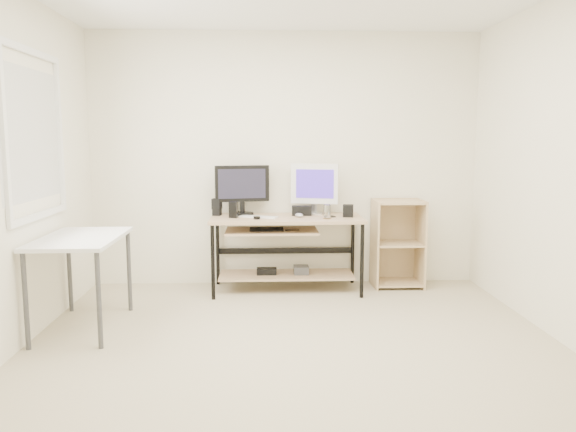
% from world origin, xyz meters
% --- Properties ---
extents(room, '(4.01, 4.01, 2.62)m').
position_xyz_m(room, '(-0.14, 0.04, 1.32)').
color(room, '#BDB091').
rests_on(room, ground).
extents(desk, '(1.50, 0.65, 0.75)m').
position_xyz_m(desk, '(-0.03, 1.66, 0.54)').
color(desk, tan).
rests_on(desk, ground).
extents(side_table, '(0.60, 1.00, 0.75)m').
position_xyz_m(side_table, '(-1.68, 0.60, 0.67)').
color(side_table, white).
rests_on(side_table, ground).
extents(shelf_unit, '(0.50, 0.40, 0.90)m').
position_xyz_m(shelf_unit, '(1.15, 1.82, 0.45)').
color(shelf_unit, tan).
rests_on(shelf_unit, ground).
extents(black_monitor, '(0.55, 0.23, 0.50)m').
position_xyz_m(black_monitor, '(-0.44, 1.83, 1.04)').
color(black_monitor, black).
rests_on(black_monitor, desk).
extents(white_imac, '(0.48, 0.17, 0.52)m').
position_xyz_m(white_imac, '(0.29, 1.84, 1.05)').
color(white_imac, silver).
rests_on(white_imac, desk).
extents(keyboard, '(0.39, 0.24, 0.01)m').
position_xyz_m(keyboard, '(-0.28, 1.63, 0.76)').
color(keyboard, white).
rests_on(keyboard, desk).
extents(mouse, '(0.10, 0.13, 0.04)m').
position_xyz_m(mouse, '(0.12, 1.64, 0.77)').
color(mouse, '#B9B9BF').
rests_on(mouse, desk).
extents(center_speaker, '(0.20, 0.09, 0.10)m').
position_xyz_m(center_speaker, '(0.16, 1.76, 0.80)').
color(center_speaker, black).
rests_on(center_speaker, desk).
extents(speaker_left, '(0.11, 0.11, 0.17)m').
position_xyz_m(speaker_left, '(-0.70, 1.80, 0.84)').
color(speaker_left, black).
rests_on(speaker_left, desk).
extents(speaker_right, '(0.12, 0.12, 0.12)m').
position_xyz_m(speaker_right, '(0.61, 1.64, 0.81)').
color(speaker_right, black).
rests_on(speaker_right, desk).
extents(audio_controller, '(0.09, 0.07, 0.16)m').
position_xyz_m(audio_controller, '(-0.52, 1.61, 0.83)').
color(audio_controller, black).
rests_on(audio_controller, desk).
extents(volume_puck, '(0.09, 0.09, 0.03)m').
position_xyz_m(volume_puck, '(-0.29, 1.52, 0.76)').
color(volume_puck, black).
rests_on(volume_puck, desk).
extents(smartphone, '(0.09, 0.12, 0.01)m').
position_xyz_m(smartphone, '(0.44, 1.66, 0.75)').
color(smartphone, black).
rests_on(smartphone, desk).
extents(coaster, '(0.11, 0.11, 0.01)m').
position_xyz_m(coaster, '(0.39, 1.51, 0.75)').
color(coaster, olive).
rests_on(coaster, desk).
extents(drinking_glass, '(0.08, 0.08, 0.13)m').
position_xyz_m(drinking_glass, '(0.39, 1.51, 0.82)').
color(drinking_glass, white).
rests_on(drinking_glass, coaster).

